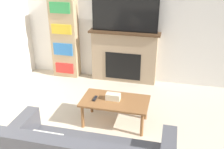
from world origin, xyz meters
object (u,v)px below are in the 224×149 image
fireplace (124,56)px  bookshelf (65,38)px  coffee_table (115,103)px  tv (125,13)px

fireplace → bookshelf: bearing=-178.9°
coffee_table → fireplace: bearing=96.4°
fireplace → tv: size_ratio=1.10×
fireplace → bookshelf: bookshelf is taller
fireplace → coffee_table: fireplace is taller
tv → coffee_table: tv is taller
coffee_table → bookshelf: size_ratio=0.60×
tv → bookshelf: size_ratio=0.76×
fireplace → tv: (0.00, -0.02, 0.90)m
tv → bookshelf: (-1.28, -0.00, -0.58)m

